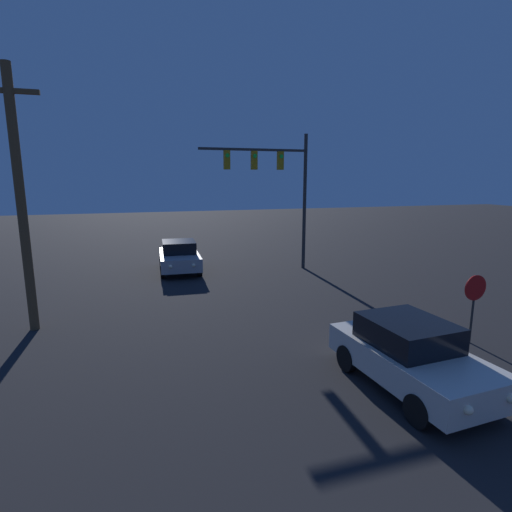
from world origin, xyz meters
name	(u,v)px	position (x,y,z in m)	size (l,w,h in m)	color
car_near	(411,354)	(1.79, 7.91, 0.80)	(2.17, 4.15, 1.57)	beige
car_far	(179,256)	(-1.86, 21.32, 0.80)	(2.16, 4.14, 1.57)	#99999E
traffic_signal_mast	(277,178)	(3.03, 20.14, 4.77)	(5.61, 0.30, 6.97)	#2D2D2D
stop_sign	(474,296)	(5.16, 9.49, 1.43)	(0.75, 0.07, 2.05)	#2D2D2D
utility_pole	(21,198)	(-7.26, 14.51, 4.16)	(1.61, 0.28, 8.01)	brown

